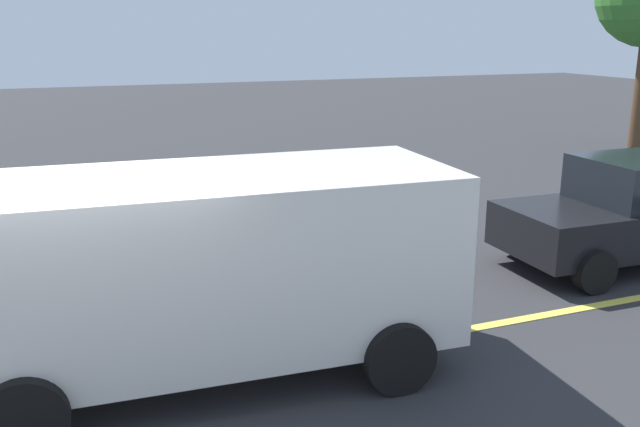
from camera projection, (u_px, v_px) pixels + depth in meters
name	position (u px, v px, depth m)	size (l,w,h in m)	color
ground_plane	(107.00, 396.00, 6.96)	(80.00, 80.00, 0.00)	#2D2D30
lane_marking_centre	(372.00, 347.00, 8.02)	(28.00, 0.16, 0.01)	#E0D14C
white_van	(204.00, 262.00, 7.11)	(5.31, 2.50, 2.20)	silver
car_black_approaching	(636.00, 211.00, 10.74)	(4.27, 2.01, 1.70)	black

